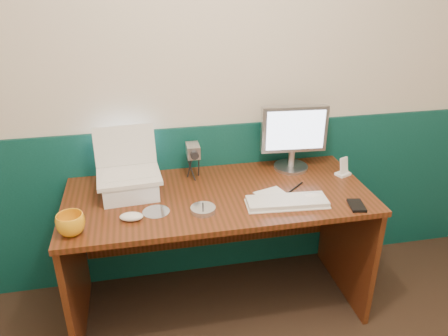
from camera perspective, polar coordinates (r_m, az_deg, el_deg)
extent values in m
cube|color=beige|center=(2.47, -0.96, 11.14)|extent=(3.50, 0.04, 2.50)
cube|color=#07332F|center=(2.74, -0.80, -4.30)|extent=(3.48, 0.02, 1.00)
cube|color=#3B1E0A|center=(2.51, -0.69, -10.91)|extent=(1.60, 0.70, 0.75)
cube|color=silver|center=(2.32, -12.18, -2.41)|extent=(0.29, 0.25, 0.10)
cube|color=silver|center=(2.22, 8.23, -4.46)|extent=(0.41, 0.16, 0.02)
ellipsoid|color=white|center=(2.28, 11.63, -3.66)|extent=(0.12, 0.08, 0.04)
ellipsoid|color=white|center=(2.12, -12.00, -6.23)|extent=(0.12, 0.08, 0.04)
imported|color=orange|center=(2.07, -19.38, -6.95)|extent=(0.16, 0.16, 0.10)
cylinder|color=silver|center=(2.14, -2.75, -5.44)|extent=(0.12, 0.12, 0.03)
cylinder|color=silver|center=(2.17, -8.85, -5.64)|extent=(0.13, 0.13, 0.00)
cylinder|color=black|center=(2.38, 9.27, -2.56)|extent=(0.12, 0.11, 0.01)
cube|color=white|center=(2.32, 6.05, -3.30)|extent=(0.18, 0.14, 0.00)
cube|color=white|center=(2.59, 15.25, -0.75)|extent=(0.10, 0.09, 0.01)
cube|color=white|center=(2.56, 15.39, 0.33)|extent=(0.06, 0.05, 0.09)
cube|color=black|center=(2.28, 16.94, -4.71)|extent=(0.09, 0.13, 0.01)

